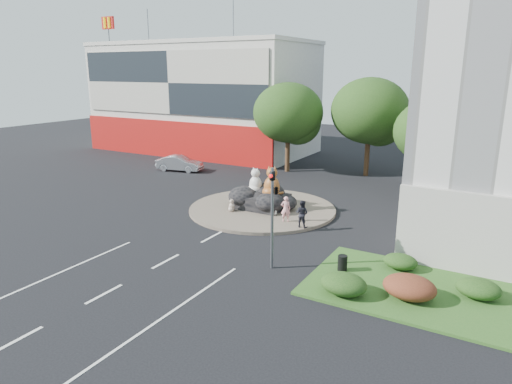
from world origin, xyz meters
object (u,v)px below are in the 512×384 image
cat_tabby (272,181)px  kitten_white (274,210)px  cat_white (256,180)px  litter_bin (342,263)px  pedestrian_dark (302,214)px  kitten_calico (232,205)px  parked_car (179,163)px  pedestrian_pink (286,209)px

cat_tabby → kitten_white: (0.69, -0.98, -1.60)m
cat_white → cat_tabby: 1.47m
cat_white → litter_bin: bearing=-23.8°
kitten_white → pedestrian_dark: 2.87m
kitten_calico → parked_car: parked_car is taller
kitten_white → litter_bin: size_ratio=0.96×
pedestrian_pink → parked_car: pedestrian_pink is taller
litter_bin → pedestrian_dark: bearing=132.8°
cat_white → pedestrian_pink: cat_white is taller
cat_tabby → cat_white: bearing=164.7°
kitten_calico → litter_bin: size_ratio=1.14×
cat_tabby → parked_car: bearing=148.8°
pedestrian_dark → kitten_white: bearing=-22.8°
parked_car → litter_bin: size_ratio=5.90×
parked_car → cat_white: bearing=-132.0°
pedestrian_pink → pedestrian_dark: size_ratio=0.97×
kitten_white → parked_car: bearing=124.3°
cat_tabby → pedestrian_dark: 4.07m
cat_tabby → parked_car: (-13.76, 7.15, -1.43)m
cat_tabby → pedestrian_pink: cat_tabby is taller
kitten_white → parked_car: parked_car is taller
cat_tabby → litter_bin: 10.12m
cat_white → pedestrian_dark: (4.66, -2.50, -0.97)m
pedestrian_dark → pedestrian_pink: bearing=-16.0°
pedestrian_dark → parked_car: size_ratio=0.38×
litter_bin → parked_car: bearing=146.8°
pedestrian_pink → cat_white: bearing=-58.6°
kitten_calico → cat_tabby: bearing=60.1°
kitten_calico → kitten_white: bearing=35.8°
cat_white → litter_bin: cat_white is taller
cat_white → kitten_calico: cat_white is taller
cat_tabby → litter_bin: size_ratio=2.83×
kitten_white → pedestrian_pink: (1.24, -0.78, 0.45)m
cat_tabby → kitten_calico: bearing=-146.6°
litter_bin → kitten_calico: bearing=152.0°
pedestrian_dark → parked_car: pedestrian_dark is taller
cat_tabby → kitten_white: 2.00m
cat_white → cat_tabby: cat_tabby is taller
parked_car → pedestrian_pink: bearing=-132.5°
kitten_calico → pedestrian_dark: size_ratio=0.51×
kitten_white → parked_car: 16.58m
cat_white → pedestrian_dark: bearing=-13.6°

